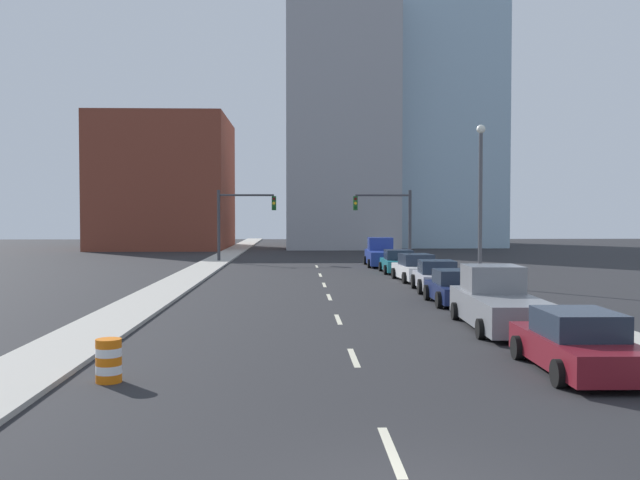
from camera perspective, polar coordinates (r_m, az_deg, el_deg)
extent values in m
cube|color=#ADA89E|center=(59.00, -7.99, -1.51)|extent=(2.26, 99.47, 0.13)
cube|color=#ADA89E|center=(59.38, 6.96, -1.48)|extent=(2.26, 99.47, 0.13)
cube|color=beige|center=(11.51, 5.73, -16.43)|extent=(0.16, 2.40, 0.01)
cube|color=beige|center=(18.46, 2.71, -9.37)|extent=(0.16, 2.40, 0.01)
cube|color=beige|center=(25.04, 1.46, -6.36)|extent=(0.16, 2.40, 0.01)
cube|color=beige|center=(31.74, 0.74, -4.59)|extent=(0.16, 2.40, 0.01)
cube|color=beige|center=(37.27, 0.34, -3.61)|extent=(0.16, 2.40, 0.01)
cube|color=beige|center=(43.37, 0.02, -2.82)|extent=(0.16, 2.40, 0.01)
cube|color=beige|center=(50.56, -0.26, -2.13)|extent=(0.16, 2.40, 0.01)
cube|color=brown|center=(80.81, -12.27, 4.42)|extent=(14.00, 16.00, 14.25)
cube|color=#99999E|center=(84.16, 1.51, 8.76)|extent=(12.00, 20.00, 27.11)
cube|color=#99B7CC|center=(89.92, 9.13, 9.87)|extent=(13.00, 20.00, 32.01)
cylinder|color=#38383D|center=(55.97, -8.11, 1.12)|extent=(0.24, 0.24, 5.61)
cylinder|color=#38383D|center=(55.80, -5.92, 3.59)|extent=(4.30, 0.16, 0.16)
cube|color=#194C1E|center=(55.68, -3.70, 2.95)|extent=(0.34, 0.32, 1.10)
cylinder|color=#4C0C0C|center=(55.51, -3.71, 3.31)|extent=(0.22, 0.04, 0.22)
cylinder|color=yellow|center=(55.51, -3.71, 2.96)|extent=(0.22, 0.04, 0.22)
cylinder|color=#0C3F14|center=(55.50, -3.71, 2.61)|extent=(0.22, 0.04, 0.22)
cylinder|color=#38383D|center=(56.36, 7.21, 1.13)|extent=(0.24, 0.24, 5.61)
cylinder|color=#38383D|center=(56.08, 5.04, 3.59)|extent=(4.30, 0.16, 0.16)
cube|color=#194C1E|center=(55.84, 2.85, 2.95)|extent=(0.34, 0.32, 1.10)
cylinder|color=#4C0C0C|center=(55.68, 2.86, 3.31)|extent=(0.22, 0.04, 0.22)
cylinder|color=yellow|center=(55.67, 2.86, 2.96)|extent=(0.22, 0.04, 0.22)
cylinder|color=#0C3F14|center=(55.67, 2.86, 2.61)|extent=(0.22, 0.04, 0.22)
cylinder|color=orange|center=(16.46, -16.54, -10.53)|extent=(0.56, 0.56, 0.19)
cylinder|color=white|center=(16.42, -16.54, -9.88)|extent=(0.56, 0.56, 0.19)
cylinder|color=orange|center=(16.38, -16.55, -9.23)|extent=(0.56, 0.56, 0.19)
cylinder|color=white|center=(16.35, -16.56, -8.58)|extent=(0.56, 0.56, 0.19)
cylinder|color=orange|center=(16.31, -16.56, -7.92)|extent=(0.56, 0.56, 0.19)
cylinder|color=#4C4C51|center=(37.15, 12.70, 2.33)|extent=(0.20, 0.20, 7.79)
sphere|color=white|center=(37.40, 12.75, 8.65)|extent=(0.44, 0.44, 0.44)
cube|color=maroon|center=(17.74, 19.92, -8.33)|extent=(1.92, 4.76, 0.67)
cube|color=#1E2838|center=(17.64, 19.95, -6.30)|extent=(1.66, 2.15, 0.60)
cylinder|color=black|center=(18.84, 15.54, -8.29)|extent=(0.23, 0.61, 0.60)
cylinder|color=black|center=(19.47, 21.01, -8.01)|extent=(0.23, 0.61, 0.60)
cylinder|color=black|center=(16.10, 18.58, -10.08)|extent=(0.23, 0.61, 0.60)
cube|color=slate|center=(23.67, 14.17, -5.39)|extent=(2.21, 6.32, 0.92)
cube|color=slate|center=(24.48, 13.64, -3.02)|extent=(1.84, 1.93, 0.89)
cylinder|color=black|center=(25.36, 10.76, -5.61)|extent=(0.24, 0.61, 0.61)
cylinder|color=black|center=(25.84, 15.34, -5.50)|extent=(0.24, 0.61, 0.61)
cylinder|color=black|center=(21.60, 12.75, -6.95)|extent=(0.24, 0.61, 0.61)
cylinder|color=black|center=(22.16, 18.06, -6.77)|extent=(0.24, 0.61, 0.61)
cube|color=#141E47|center=(29.80, 10.69, -4.10)|extent=(1.72, 4.28, 0.63)
cube|color=#1E2838|center=(29.74, 10.70, -2.92)|extent=(1.50, 1.93, 0.59)
cylinder|color=black|center=(30.93, 8.56, -4.17)|extent=(0.22, 0.66, 0.66)
cylinder|color=black|center=(31.30, 11.75, -4.12)|extent=(0.22, 0.66, 0.66)
cylinder|color=black|center=(28.35, 9.52, -4.74)|extent=(0.22, 0.66, 0.66)
cylinder|color=black|center=(28.75, 12.99, -4.67)|extent=(0.22, 0.66, 0.66)
cube|color=#B2B2BC|center=(34.60, 9.33, -3.20)|extent=(2.04, 4.32, 0.67)
cube|color=#1E2838|center=(34.55, 9.34, -2.13)|extent=(1.71, 1.98, 0.62)
cylinder|color=black|center=(35.79, 7.50, -3.30)|extent=(0.25, 0.71, 0.70)
cylinder|color=black|center=(36.06, 10.52, -3.28)|extent=(0.25, 0.71, 0.70)
cylinder|color=black|center=(33.19, 8.04, -3.71)|extent=(0.25, 0.71, 0.70)
cylinder|color=black|center=(33.49, 11.29, -3.68)|extent=(0.25, 0.71, 0.70)
cube|color=silver|center=(39.91, 7.69, -2.51)|extent=(2.12, 4.87, 0.70)
cube|color=#1E2838|center=(39.86, 7.70, -1.56)|extent=(1.74, 2.24, 0.63)
cylinder|color=black|center=(41.17, 5.93, -2.66)|extent=(0.26, 0.63, 0.62)
cylinder|color=black|center=(41.58, 8.52, -2.63)|extent=(0.26, 0.63, 0.62)
cylinder|color=black|center=(38.28, 6.79, -3.02)|extent=(0.26, 0.63, 0.62)
cylinder|color=black|center=(38.73, 9.56, -2.97)|extent=(0.26, 0.63, 0.62)
cube|color=#196B75|center=(45.32, 6.29, -1.99)|extent=(1.89, 4.41, 0.68)
cube|color=#1E2838|center=(45.28, 6.29, -1.17)|extent=(1.65, 1.99, 0.61)
cylinder|color=black|center=(46.56, 4.88, -2.13)|extent=(0.22, 0.60, 0.60)
cylinder|color=black|center=(46.82, 7.23, -2.12)|extent=(0.22, 0.60, 0.60)
cylinder|color=black|center=(43.86, 5.28, -2.39)|extent=(0.22, 0.60, 0.60)
cylinder|color=black|center=(44.13, 7.77, -2.37)|extent=(0.22, 0.60, 0.60)
cube|color=navy|center=(51.13, 4.93, -1.38)|extent=(2.07, 5.75, 0.94)
cube|color=navy|center=(51.93, 4.84, -0.30)|extent=(1.76, 1.75, 0.91)
cylinder|color=black|center=(52.82, 3.64, -1.63)|extent=(0.23, 0.63, 0.62)
cylinder|color=black|center=(53.02, 5.83, -1.62)|extent=(0.23, 0.63, 0.62)
cylinder|color=black|center=(49.30, 3.96, -1.89)|extent=(0.23, 0.63, 0.62)
cylinder|color=black|center=(49.51, 6.30, -1.88)|extent=(0.23, 0.63, 0.62)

